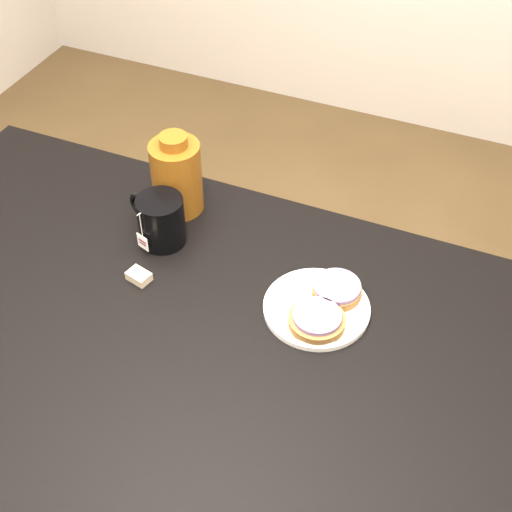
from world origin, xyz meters
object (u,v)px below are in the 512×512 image
object	(u,v)px
plate	(317,307)
teabag_pouch	(139,276)
table	(176,366)
mug	(161,220)
bagel_front	(317,320)
bagel_package	(177,176)
bagel_back	(337,290)

from	to	relation	value
plate	teabag_pouch	size ratio (longest dim) A/B	4.49
table	mug	size ratio (longest dim) A/B	9.22
bagel_front	bagel_package	world-z (taller)	bagel_package
plate	bagel_front	bearing A→B (deg)	-71.05
teabag_pouch	bagel_front	bearing A→B (deg)	2.90
table	bagel_package	world-z (taller)	bagel_package
bagel_back	teabag_pouch	xyz separation A→B (m)	(-0.37, -0.10, -0.02)
bagel_package	bagel_front	bearing A→B (deg)	-28.23
plate	bagel_back	size ratio (longest dim) A/B	1.61
bagel_back	bagel_package	xyz separation A→B (m)	(-0.40, 0.13, 0.06)
plate	bagel_front	xyz separation A→B (m)	(0.01, -0.04, 0.02)
mug	bagel_package	size ratio (longest dim) A/B	0.82
teabag_pouch	bagel_package	world-z (taller)	bagel_package
plate	teabag_pouch	world-z (taller)	teabag_pouch
table	plate	bearing A→B (deg)	37.12
bagel_front	table	bearing A→B (deg)	-151.99
mug	bagel_back	bearing A→B (deg)	16.30
table	bagel_back	distance (m)	0.34
bagel_package	mug	bearing A→B (deg)	-81.21
teabag_pouch	mug	bearing A→B (deg)	95.86
bagel_front	bagel_back	bearing A→B (deg)	83.29
plate	mug	world-z (taller)	mug
mug	plate	bearing A→B (deg)	9.35
bagel_front	mug	distance (m)	0.39
bagel_back	bagel_front	bearing A→B (deg)	-96.71
teabag_pouch	bagel_back	bearing A→B (deg)	15.51
bagel_back	mug	bearing A→B (deg)	177.43
plate	bagel_front	world-z (taller)	bagel_front
bagel_front	bagel_package	bearing A→B (deg)	151.77
plate	mug	bearing A→B (deg)	170.48
bagel_back	teabag_pouch	bearing A→B (deg)	-164.49
mug	teabag_pouch	distance (m)	0.13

